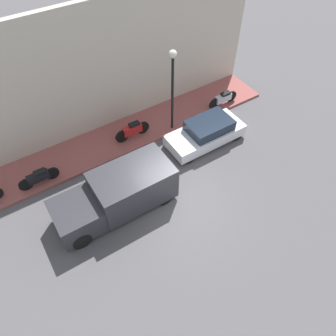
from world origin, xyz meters
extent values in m
plane|color=#514F51|center=(0.00, 0.00, 0.00)|extent=(60.00, 60.00, 0.00)
cube|color=#934C47|center=(4.57, 0.00, 0.06)|extent=(2.35, 16.10, 0.12)
cube|color=beige|center=(5.89, 0.00, 3.12)|extent=(0.30, 16.10, 6.25)
cube|color=silver|center=(2.10, -3.21, 0.46)|extent=(1.62, 3.84, 0.56)
cube|color=#192333|center=(2.10, -3.40, 0.99)|extent=(1.42, 2.11, 0.50)
cylinder|color=black|center=(1.41, -1.77, 0.33)|extent=(0.20, 0.66, 0.66)
cylinder|color=black|center=(2.79, -1.77, 0.33)|extent=(0.20, 0.66, 0.66)
cylinder|color=black|center=(1.41, -4.65, 0.33)|extent=(0.20, 0.66, 0.66)
cylinder|color=black|center=(2.79, -4.65, 0.33)|extent=(0.20, 0.66, 0.66)
cube|color=#2D2D33|center=(0.90, 1.38, 1.00)|extent=(1.91, 3.19, 1.59)
cube|color=#2D2D33|center=(0.90, 3.84, 0.76)|extent=(1.82, 1.72, 1.11)
cube|color=#192333|center=(0.90, 4.09, 1.07)|extent=(1.63, 0.95, 0.45)
cylinder|color=black|center=(0.07, 4.07, 0.37)|extent=(0.22, 0.74, 0.74)
cylinder|color=black|center=(1.73, 4.07, 0.37)|extent=(0.22, 0.74, 0.74)
cylinder|color=black|center=(0.07, 0.40, 0.37)|extent=(0.22, 0.74, 0.74)
cylinder|color=black|center=(1.73, 0.40, 0.37)|extent=(0.22, 0.74, 0.74)
cube|color=#B21E1E|center=(4.19, -0.33, 0.63)|extent=(0.30, 0.97, 0.44)
cube|color=black|center=(4.19, -0.47, 0.91)|extent=(0.27, 0.53, 0.12)
cylinder|color=black|center=(4.19, 0.24, 0.46)|extent=(0.10, 0.67, 0.67)
cylinder|color=black|center=(4.19, -0.91, 0.46)|extent=(0.10, 0.67, 0.67)
cube|color=#B7B7BF|center=(3.80, -5.68, 0.57)|extent=(0.30, 0.96, 0.36)
cube|color=black|center=(3.80, -5.81, 0.81)|extent=(0.27, 0.52, 0.12)
cylinder|color=black|center=(3.80, -5.09, 0.44)|extent=(0.10, 0.63, 0.63)
cylinder|color=black|center=(3.80, -6.26, 0.44)|extent=(0.10, 0.63, 0.63)
cube|color=black|center=(3.79, 4.47, 0.56)|extent=(0.30, 0.94, 0.37)
cube|color=black|center=(3.79, 4.34, 0.81)|extent=(0.27, 0.51, 0.12)
cylinder|color=black|center=(3.79, 5.05, 0.43)|extent=(0.10, 0.61, 0.61)
cylinder|color=black|center=(3.79, 3.89, 0.43)|extent=(0.10, 0.61, 0.61)
cylinder|color=black|center=(3.74, -2.36, 2.12)|extent=(0.12, 0.12, 3.99)
sphere|color=silver|center=(3.74, -2.36, 4.22)|extent=(0.36, 0.36, 0.36)
camera|label=1|loc=(-6.67, 4.53, 11.47)|focal=35.00mm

